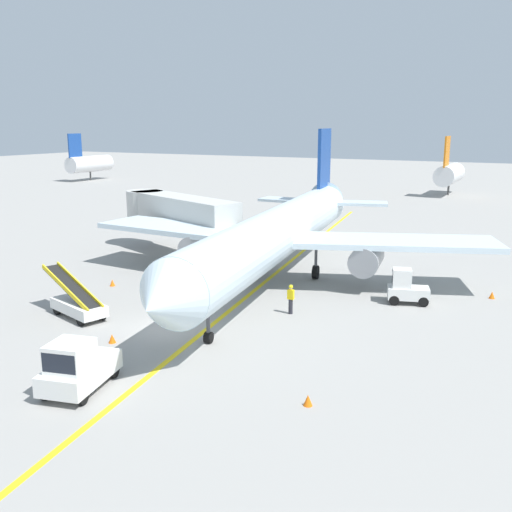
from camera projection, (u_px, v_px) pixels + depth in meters
ground_plane at (167, 329)px, 30.48m from camera, size 300.00×300.00×0.00m
taxi_line_yellow at (235, 306)px, 34.23m from camera, size 12.58×79.10×0.01m
airliner at (279, 232)px, 38.86m from camera, size 28.27×35.27×10.10m
jet_bridge at (173, 211)px, 47.46m from camera, size 12.98×7.03×4.85m
pushback_tug at (77, 367)px, 23.20m from camera, size 2.68×3.94×2.20m
baggage_tug_near_wing at (406, 288)px, 34.61m from camera, size 2.68×1.97×2.10m
belt_loader_forward_hold at (77, 303)px, 32.19m from camera, size 5.15×2.65×2.59m
ground_crew_marshaller at (291, 298)px, 32.69m from camera, size 0.36×0.24×1.70m
safety_cone_nose_left at (308, 400)px, 22.10m from camera, size 0.36×0.36×0.44m
safety_cone_nose_right at (112, 338)px, 28.46m from camera, size 0.36×0.36×0.44m
safety_cone_wingtip_left at (492, 295)px, 35.69m from camera, size 0.36×0.36×0.44m
safety_cone_wingtip_right at (112, 283)px, 38.45m from camera, size 0.36×0.36×0.44m
distant_aircraft_far_left at (89, 163)px, 110.25m from camera, size 3.00×10.10×8.80m
distant_aircraft_mid_left at (449, 174)px, 87.22m from camera, size 3.00×10.10×8.80m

